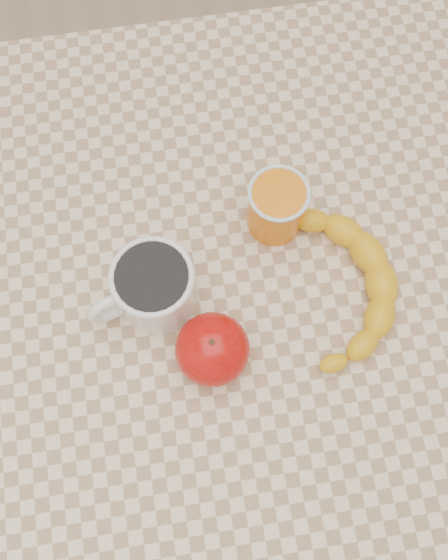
{
  "coord_description": "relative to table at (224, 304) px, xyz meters",
  "views": [
    {
      "loc": [
        -0.03,
        -0.22,
        1.48
      ],
      "look_at": [
        0.0,
        0.0,
        0.77
      ],
      "focal_mm": 40.0,
      "sensor_mm": 36.0,
      "label": 1
    }
  ],
  "objects": [
    {
      "name": "coffee_mug",
      "position": [
        -0.08,
        -0.0,
        0.13
      ],
      "size": [
        0.14,
        0.12,
        0.08
      ],
      "color": "white",
      "rests_on": "table"
    },
    {
      "name": "orange_juice_glass",
      "position": [
        0.08,
        0.07,
        0.13
      ],
      "size": [
        0.07,
        0.07,
        0.08
      ],
      "color": "orange",
      "rests_on": "table"
    },
    {
      "name": "apple",
      "position": [
        -0.03,
        -0.08,
        0.12
      ],
      "size": [
        0.11,
        0.11,
        0.08
      ],
      "color": "#980507",
      "rests_on": "table"
    },
    {
      "name": "table",
      "position": [
        0.0,
        0.0,
        0.0
      ],
      "size": [
        0.8,
        0.8,
        0.75
      ],
      "color": "beige",
      "rests_on": "ground"
    },
    {
      "name": "banana",
      "position": [
        0.13,
        -0.03,
        0.11
      ],
      "size": [
        0.17,
        0.25,
        0.04
      ],
      "primitive_type": null,
      "rotation": [
        0.0,
        0.0,
        -0.01
      ],
      "color": "gold",
      "rests_on": "table"
    },
    {
      "name": "ground",
      "position": [
        0.0,
        0.0,
        -0.66
      ],
      "size": [
        3.0,
        3.0,
        0.0
      ],
      "primitive_type": "plane",
      "color": "tan",
      "rests_on": "ground"
    }
  ]
}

